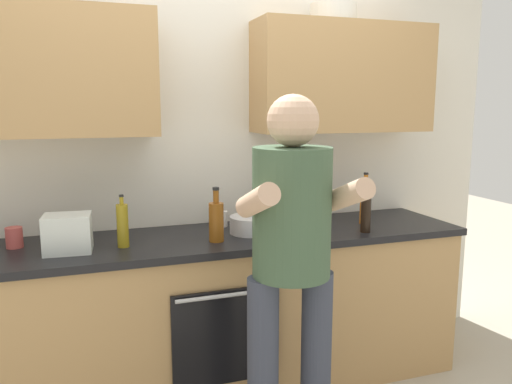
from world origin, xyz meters
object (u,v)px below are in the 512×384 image
at_px(person_standing, 292,252).
at_px(cup_ceramic, 14,238).
at_px(bottle_soy, 366,212).
at_px(bottle_vinegar, 292,199).
at_px(bottle_hotsauce, 302,214).
at_px(mixing_bowl, 252,225).
at_px(grocery_bag_produce, 68,233).
at_px(bottle_juice, 365,202).
at_px(cup_coffee, 221,219).
at_px(bottle_oil, 123,225).
at_px(bottle_syrup, 216,221).

height_order(person_standing, cup_ceramic, person_standing).
relative_size(person_standing, cup_ceramic, 15.82).
distance_m(bottle_soy, cup_ceramic, 1.87).
distance_m(bottle_vinegar, bottle_hotsauce, 0.27).
bearing_deg(mixing_bowl, bottle_hotsauce, -11.01).
xyz_separation_m(person_standing, cup_ceramic, (-1.18, 0.79, -0.03)).
relative_size(cup_ceramic, grocery_bag_produce, 0.47).
distance_m(bottle_soy, bottle_juice, 0.22).
height_order(bottle_soy, grocery_bag_produce, bottle_soy).
bearing_deg(mixing_bowl, cup_coffee, 120.00).
distance_m(person_standing, bottle_oil, 0.91).
relative_size(bottle_hotsauce, bottle_juice, 0.79).
relative_size(bottle_juice, mixing_bowl, 1.26).
bearing_deg(cup_coffee, bottle_juice, -14.18).
height_order(bottle_syrup, grocery_bag_produce, bottle_syrup).
xyz_separation_m(bottle_juice, mixing_bowl, (-0.72, 0.00, -0.08)).
distance_m(person_standing, bottle_soy, 0.82).
relative_size(bottle_vinegar, grocery_bag_produce, 1.40).
xyz_separation_m(person_standing, mixing_bowl, (0.05, 0.68, -0.03)).
bearing_deg(bottle_hotsauce, grocery_bag_produce, -179.63).
bearing_deg(bottle_juice, grocery_bag_produce, -177.95).
bearing_deg(cup_ceramic, grocery_bag_produce, -33.10).
bearing_deg(bottle_syrup, bottle_vinegar, 29.15).
bearing_deg(grocery_bag_produce, mixing_bowl, 3.74).
relative_size(person_standing, bottle_hotsauce, 6.71).
height_order(bottle_vinegar, grocery_bag_produce, bottle_vinegar).
bearing_deg(bottle_hotsauce, cup_coffee, 146.79).
bearing_deg(bottle_syrup, bottle_hotsauce, 5.91).
height_order(bottle_soy, bottle_vinegar, bottle_vinegar).
xyz_separation_m(bottle_juice, grocery_bag_produce, (-1.69, -0.06, -0.04)).
bearing_deg(bottle_vinegar, bottle_oil, -165.62).
height_order(bottle_oil, cup_coffee, bottle_oil).
xyz_separation_m(bottle_syrup, cup_ceramic, (-1.00, 0.21, -0.06)).
height_order(bottle_soy, bottle_syrup, bottle_syrup).
distance_m(bottle_vinegar, cup_ceramic, 1.57).
relative_size(person_standing, bottle_oil, 6.16).
height_order(bottle_vinegar, bottle_syrup, bottle_vinegar).
bearing_deg(person_standing, bottle_syrup, 108.23).
bearing_deg(bottle_soy, bottle_juice, 60.36).
xyz_separation_m(mixing_bowl, grocery_bag_produce, (-0.97, -0.06, 0.05)).
height_order(bottle_syrup, mixing_bowl, bottle_syrup).
height_order(bottle_juice, cup_coffee, bottle_juice).
xyz_separation_m(bottle_oil, bottle_vinegar, (1.04, 0.27, 0.02)).
bearing_deg(person_standing, bottle_vinegar, 66.88).
bearing_deg(bottle_hotsauce, bottle_oil, -179.75).
height_order(bottle_soy, bottle_juice, bottle_juice).
bearing_deg(bottle_vinegar, person_standing, -113.12).
distance_m(cup_coffee, grocery_bag_produce, 0.89).
relative_size(bottle_oil, cup_ceramic, 2.57).
xyz_separation_m(bottle_soy, mixing_bowl, (-0.61, 0.19, -0.07)).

